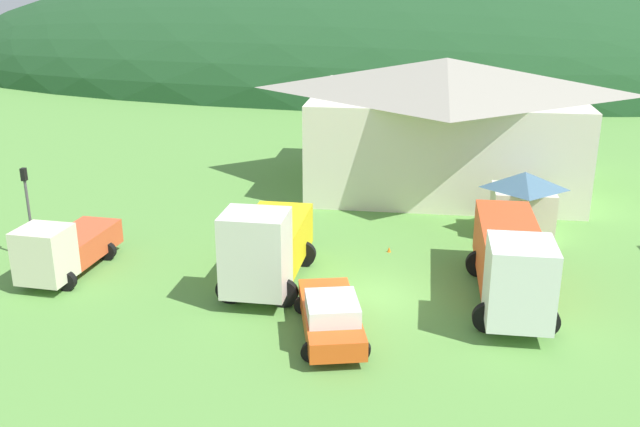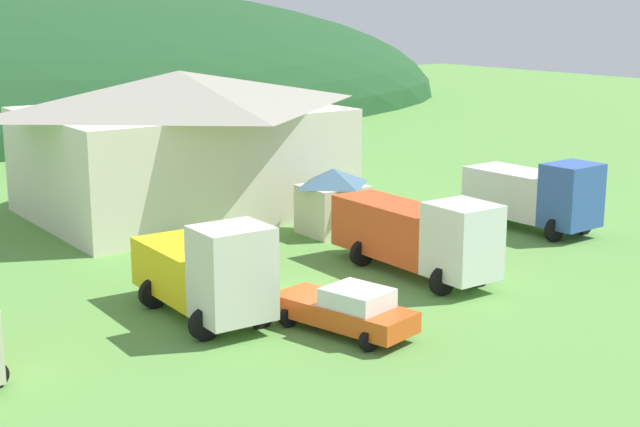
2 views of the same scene
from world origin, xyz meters
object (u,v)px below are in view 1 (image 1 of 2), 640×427
object	(u,v)px
service_pickup_orange	(331,315)
traffic_light_west	(28,204)
traffic_cone_near_pickup	(389,252)
heavy_rig_white	(511,260)
depot_building	(444,120)
light_truck_cream	(64,249)
flatbed_truck_yellow	(267,245)
play_shed_cream	(523,203)

from	to	relation	value
service_pickup_orange	traffic_light_west	bearing A→B (deg)	-123.98
traffic_light_west	traffic_cone_near_pickup	world-z (taller)	traffic_light_west
heavy_rig_white	service_pickup_orange	distance (m)	7.47
depot_building	service_pickup_orange	bearing A→B (deg)	-101.83
light_truck_cream	flatbed_truck_yellow	xyz separation A→B (m)	(8.61, 0.21, 0.54)
traffic_light_west	heavy_rig_white	bearing A→B (deg)	-4.24
play_shed_cream	service_pickup_orange	size ratio (longest dim) A/B	0.59
play_shed_cream	traffic_light_west	bearing A→B (deg)	-164.09
heavy_rig_white	traffic_light_west	size ratio (longest dim) A/B	1.94
light_truck_cream	service_pickup_orange	bearing A→B (deg)	77.05
traffic_light_west	traffic_cone_near_pickup	distance (m)	16.09
service_pickup_orange	depot_building	bearing A→B (deg)	154.52
depot_building	service_pickup_orange	size ratio (longest dim) A/B	2.97
play_shed_cream	traffic_light_west	distance (m)	22.65
flatbed_truck_yellow	traffic_cone_near_pickup	xyz separation A→B (m)	(4.73, 4.37, -1.77)
light_truck_cream	traffic_cone_near_pickup	bearing A→B (deg)	113.48
light_truck_cream	service_pickup_orange	distance (m)	12.28
service_pickup_orange	traffic_cone_near_pickup	distance (m)	8.47
depot_building	heavy_rig_white	size ratio (longest dim) A/B	1.97
depot_building	heavy_rig_white	distance (m)	16.46
service_pickup_orange	traffic_cone_near_pickup	bearing A→B (deg)	155.14
flatbed_truck_yellow	traffic_cone_near_pickup	bearing A→B (deg)	133.91
play_shed_cream	depot_building	bearing A→B (deg)	113.52
play_shed_cream	traffic_cone_near_pickup	world-z (taller)	play_shed_cream
depot_building	heavy_rig_white	bearing A→B (deg)	-81.90
traffic_cone_near_pickup	flatbed_truck_yellow	bearing A→B (deg)	-137.30
heavy_rig_white	traffic_light_west	xyz separation A→B (m)	(-20.38, 1.51, 0.81)
play_shed_cream	traffic_cone_near_pickup	xyz separation A→B (m)	(-6.19, -3.10, -1.64)
service_pickup_orange	traffic_cone_near_pickup	size ratio (longest dim) A/B	11.40
depot_building	flatbed_truck_yellow	distance (m)	17.61
play_shed_cream	heavy_rig_white	world-z (taller)	heavy_rig_white
flatbed_truck_yellow	heavy_rig_white	world-z (taller)	flatbed_truck_yellow
depot_building	play_shed_cream	xyz separation A→B (m)	(3.68, -8.45, -2.21)
traffic_light_west	depot_building	bearing A→B (deg)	39.03
light_truck_cream	heavy_rig_white	distance (m)	18.17
service_pickup_orange	traffic_light_west	distance (m)	14.96
play_shed_cream	flatbed_truck_yellow	world-z (taller)	flatbed_truck_yellow
depot_building	traffic_light_west	bearing A→B (deg)	-140.97
play_shed_cream	heavy_rig_white	size ratio (longest dim) A/B	0.39
depot_building	service_pickup_orange	world-z (taller)	depot_building
light_truck_cream	traffic_cone_near_pickup	xyz separation A→B (m)	(13.35, 4.58, -1.22)
traffic_cone_near_pickup	light_truck_cream	bearing A→B (deg)	-161.05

